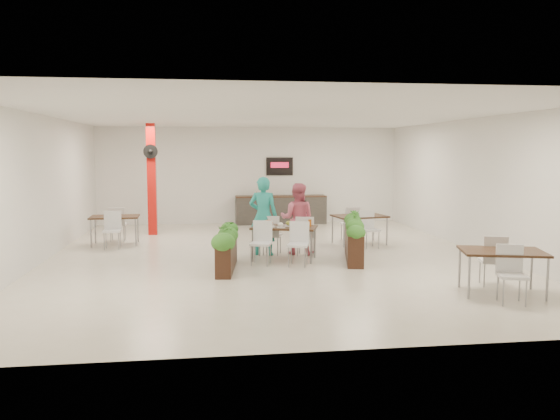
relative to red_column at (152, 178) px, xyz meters
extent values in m
plane|color=beige|center=(3.00, -3.79, -1.64)|extent=(12.00, 12.00, 0.00)
cube|color=white|center=(3.00, 2.21, -0.04)|extent=(10.00, 0.10, 3.20)
cube|color=white|center=(3.00, -9.79, -0.04)|extent=(10.00, 0.10, 3.20)
cube|color=white|center=(-2.00, -3.79, -0.04)|extent=(0.10, 12.00, 3.20)
cube|color=white|center=(8.00, -3.79, -0.04)|extent=(0.10, 12.00, 3.20)
cube|color=white|center=(3.00, -3.79, 1.56)|extent=(10.00, 12.00, 0.04)
cube|color=red|center=(0.00, 0.01, -0.04)|extent=(0.25, 0.25, 3.20)
cylinder|color=black|center=(0.00, -0.17, 0.76)|extent=(0.40, 0.06, 0.40)
sphere|color=black|center=(0.00, -0.21, 0.76)|extent=(0.12, 0.12, 0.12)
cube|color=#2F2C29|center=(4.00, 1.86, -1.19)|extent=(3.00, 0.60, 0.90)
cube|color=black|center=(4.00, 1.86, -0.72)|extent=(3.00, 0.62, 0.04)
cube|color=black|center=(4.00, 2.17, 0.26)|extent=(0.90, 0.04, 0.60)
cube|color=red|center=(4.00, 2.14, 0.31)|extent=(0.60, 0.02, 0.18)
imported|color=brown|center=(3.20, 1.86, -0.61)|extent=(0.09, 0.09, 0.19)
imported|color=gold|center=(3.45, 1.86, -0.62)|extent=(0.13, 0.13, 0.17)
cube|color=black|center=(3.26, -4.19, -0.91)|extent=(1.58, 1.19, 0.04)
cylinder|color=gray|center=(2.55, -4.31, -1.29)|extent=(0.04, 0.04, 0.71)
cylinder|color=gray|center=(3.76, -4.71, -1.29)|extent=(0.04, 0.04, 0.71)
cylinder|color=gray|center=(2.76, -3.67, -1.29)|extent=(0.04, 0.04, 0.71)
cylinder|color=gray|center=(3.97, -4.06, -1.29)|extent=(0.04, 0.04, 0.71)
cube|color=white|center=(3.06, -3.49, -1.19)|extent=(0.53, 0.53, 0.05)
cube|color=white|center=(3.01, -3.68, -0.94)|extent=(0.41, 0.17, 0.45)
cylinder|color=gray|center=(3.28, -3.39, -1.43)|extent=(0.02, 0.02, 0.43)
cylinder|color=gray|center=(2.96, -3.28, -1.43)|extent=(0.02, 0.02, 0.43)
cylinder|color=gray|center=(3.17, -3.71, -1.43)|extent=(0.02, 0.02, 0.43)
cylinder|color=gray|center=(2.85, -3.60, -1.43)|extent=(0.02, 0.02, 0.43)
cube|color=white|center=(3.83, -3.74, -1.19)|extent=(0.53, 0.53, 0.05)
cube|color=white|center=(3.77, -3.92, -0.94)|extent=(0.41, 0.17, 0.45)
cylinder|color=gray|center=(4.04, -3.63, -1.43)|extent=(0.02, 0.02, 0.43)
cylinder|color=gray|center=(3.72, -3.53, -1.43)|extent=(0.02, 0.02, 0.43)
cylinder|color=gray|center=(3.93, -3.96, -1.43)|extent=(0.02, 0.02, 0.43)
cylinder|color=gray|center=(3.61, -3.85, -1.43)|extent=(0.02, 0.02, 0.43)
cube|color=white|center=(2.69, -4.64, -1.19)|extent=(0.53, 0.53, 0.05)
cube|color=white|center=(2.75, -4.45, -0.94)|extent=(0.41, 0.17, 0.45)
cylinder|color=gray|center=(2.48, -4.74, -1.43)|extent=(0.02, 0.02, 0.43)
cylinder|color=gray|center=(2.80, -4.85, -1.43)|extent=(0.02, 0.02, 0.43)
cylinder|color=gray|center=(2.58, -4.42, -1.43)|extent=(0.02, 0.02, 0.43)
cylinder|color=gray|center=(2.91, -4.53, -1.43)|extent=(0.02, 0.02, 0.43)
cube|color=white|center=(3.45, -4.88, -1.19)|extent=(0.53, 0.53, 0.05)
cube|color=white|center=(3.51, -4.70, -0.94)|extent=(0.41, 0.17, 0.45)
cylinder|color=gray|center=(3.24, -4.99, -1.43)|extent=(0.02, 0.02, 0.43)
cylinder|color=gray|center=(3.56, -5.10, -1.43)|extent=(0.02, 0.02, 0.43)
cylinder|color=gray|center=(3.34, -4.67, -1.43)|extent=(0.02, 0.02, 0.43)
cylinder|color=gray|center=(3.67, -4.77, -1.43)|extent=(0.02, 0.02, 0.43)
cube|color=white|center=(2.90, -4.18, -0.89)|extent=(0.38, 0.38, 0.01)
ellipsoid|color=brown|center=(2.90, -4.18, -0.81)|extent=(0.22, 0.22, 0.13)
cube|color=white|center=(3.39, -4.11, -0.89)|extent=(0.33, 0.33, 0.01)
ellipsoid|color=orange|center=(3.39, -4.11, -0.82)|extent=(0.18, 0.18, 0.11)
cube|color=white|center=(3.60, -4.43, -0.89)|extent=(0.33, 0.33, 0.01)
ellipsoid|color=#511610|center=(3.60, -4.43, -0.83)|extent=(0.16, 0.16, 0.10)
cube|color=white|center=(3.16, -4.34, -0.89)|extent=(0.23, 0.23, 0.01)
ellipsoid|color=white|center=(3.16, -4.34, -0.84)|extent=(0.12, 0.12, 0.07)
cylinder|color=orange|center=(3.83, -4.22, -0.82)|extent=(0.07, 0.07, 0.15)
imported|color=brown|center=(2.77, -3.92, -0.84)|extent=(0.12, 0.12, 0.10)
imported|color=teal|center=(2.86, -3.54, -0.73)|extent=(0.77, 0.62, 1.83)
imported|color=#E46580|center=(3.66, -3.54, -0.81)|extent=(0.97, 0.85, 1.67)
cube|color=black|center=(1.95, -5.02, -1.34)|extent=(0.52, 1.83, 0.60)
ellipsoid|color=#185518|center=(1.86, -5.77, -0.92)|extent=(0.40, 0.40, 0.32)
ellipsoid|color=#185518|center=(1.91, -5.40, -0.92)|extent=(0.40, 0.40, 0.32)
ellipsoid|color=#185518|center=(1.95, -5.02, -0.92)|extent=(0.40, 0.40, 0.32)
ellipsoid|color=#185518|center=(2.00, -4.65, -0.92)|extent=(0.40, 0.40, 0.32)
ellipsoid|color=#185518|center=(2.04, -4.27, -0.92)|extent=(0.40, 0.40, 0.32)
imported|color=#185518|center=(1.95, -5.02, -0.84)|extent=(0.35, 0.31, 0.39)
cube|color=black|center=(4.80, -4.38, -1.31)|extent=(0.77, 2.03, 0.67)
ellipsoid|color=#185518|center=(4.61, -5.21, -0.85)|extent=(0.40, 0.40, 0.32)
ellipsoid|color=#185518|center=(4.70, -4.79, -0.85)|extent=(0.40, 0.40, 0.32)
ellipsoid|color=#185518|center=(4.80, -4.38, -0.85)|extent=(0.40, 0.40, 0.32)
ellipsoid|color=#185518|center=(4.89, -3.96, -0.85)|extent=(0.40, 0.40, 0.32)
ellipsoid|color=#185518|center=(4.99, -3.54, -0.85)|extent=(0.40, 0.40, 0.32)
imported|color=#185518|center=(4.80, -4.38, -0.76)|extent=(0.24, 0.24, 0.44)
cube|color=black|center=(-0.80, -1.67, -0.91)|extent=(1.24, 0.86, 0.04)
cylinder|color=gray|center=(-1.32, -2.03, -1.29)|extent=(0.04, 0.04, 0.71)
cylinder|color=gray|center=(-0.24, -1.99, -1.29)|extent=(0.04, 0.04, 0.71)
cylinder|color=gray|center=(-1.35, -1.35, -1.29)|extent=(0.04, 0.04, 0.71)
cylinder|color=gray|center=(-0.27, -1.30, -1.29)|extent=(0.04, 0.04, 0.71)
cube|color=white|center=(-0.82, -1.07, -1.19)|extent=(0.44, 0.44, 0.05)
cube|color=white|center=(-0.81, -1.26, -0.94)|extent=(0.42, 0.06, 0.45)
cylinder|color=gray|center=(-0.66, -0.89, -1.43)|extent=(0.02, 0.02, 0.43)
cylinder|color=gray|center=(-1.00, -0.90, -1.43)|extent=(0.02, 0.02, 0.43)
cylinder|color=gray|center=(-0.64, -1.23, -1.43)|extent=(0.02, 0.02, 0.43)
cylinder|color=gray|center=(-0.98, -1.24, -1.43)|extent=(0.02, 0.02, 0.43)
cube|color=white|center=(-0.77, -2.26, -1.19)|extent=(0.44, 0.44, 0.05)
cube|color=white|center=(-0.78, -2.08, -0.94)|extent=(0.42, 0.06, 0.45)
cylinder|color=gray|center=(-0.93, -2.44, -1.43)|extent=(0.02, 0.02, 0.43)
cylinder|color=gray|center=(-0.59, -2.43, -1.43)|extent=(0.02, 0.02, 0.43)
cylinder|color=gray|center=(-0.95, -2.10, -1.43)|extent=(0.02, 0.02, 0.43)
cylinder|color=gray|center=(-0.61, -2.09, -1.43)|extent=(0.02, 0.02, 0.43)
imported|color=white|center=(-0.80, -1.67, -0.87)|extent=(0.22, 0.22, 0.05)
cube|color=black|center=(5.50, -2.36, -0.91)|extent=(1.45, 1.08, 0.04)
cylinder|color=gray|center=(4.97, -2.83, -1.29)|extent=(0.04, 0.04, 0.71)
cylinder|color=gray|center=(6.15, -2.63, -1.29)|extent=(0.04, 0.04, 0.71)
cylinder|color=gray|center=(4.84, -2.08, -1.29)|extent=(0.04, 0.04, 0.71)
cylinder|color=gray|center=(6.03, -1.88, -1.29)|extent=(0.04, 0.04, 0.71)
cube|color=white|center=(5.40, -1.76, -1.19)|extent=(0.48, 0.48, 0.05)
cube|color=white|center=(5.43, -1.95, -0.94)|extent=(0.42, 0.11, 0.45)
cylinder|color=gray|center=(5.54, -1.57, -1.43)|extent=(0.02, 0.02, 0.43)
cylinder|color=gray|center=(5.20, -1.63, -1.43)|extent=(0.02, 0.02, 0.43)
cylinder|color=gray|center=(5.59, -1.90, -1.43)|extent=(0.02, 0.02, 0.43)
cylinder|color=gray|center=(5.26, -1.96, -1.43)|extent=(0.02, 0.02, 0.43)
cube|color=white|center=(5.60, -2.95, -1.19)|extent=(0.48, 0.48, 0.05)
cube|color=white|center=(5.57, -2.76, -0.94)|extent=(0.42, 0.11, 0.45)
cylinder|color=gray|center=(5.46, -3.14, -1.43)|extent=(0.02, 0.02, 0.43)
cylinder|color=gray|center=(5.79, -3.09, -1.43)|extent=(0.02, 0.02, 0.43)
cylinder|color=gray|center=(5.40, -2.81, -1.43)|extent=(0.02, 0.02, 0.43)
cylinder|color=gray|center=(5.74, -2.75, -1.43)|extent=(0.02, 0.02, 0.43)
imported|color=white|center=(5.50, -2.36, -0.87)|extent=(0.22, 0.22, 0.05)
cube|color=black|center=(6.49, -7.57, -0.91)|extent=(1.52, 1.20, 0.04)
cylinder|color=gray|center=(5.80, -7.79, -1.29)|extent=(0.04, 0.04, 0.71)
cylinder|color=gray|center=(6.98, -8.10, -1.29)|extent=(0.04, 0.04, 0.71)
cylinder|color=gray|center=(6.00, -7.04, -1.29)|extent=(0.04, 0.04, 0.71)
cylinder|color=gray|center=(7.18, -7.35, -1.29)|extent=(0.04, 0.04, 0.71)
cube|color=white|center=(6.64, -6.99, -1.19)|extent=(0.51, 0.51, 0.05)
cube|color=white|center=(6.59, -7.17, -0.94)|extent=(0.42, 0.15, 0.45)
cylinder|color=gray|center=(6.85, -6.87, -1.43)|extent=(0.02, 0.02, 0.43)
cylinder|color=gray|center=(6.52, -6.78, -1.43)|extent=(0.02, 0.02, 0.43)
cylinder|color=gray|center=(6.76, -7.20, -1.43)|extent=(0.02, 0.02, 0.43)
cylinder|color=gray|center=(6.43, -7.11, -1.43)|extent=(0.02, 0.02, 0.43)
cube|color=white|center=(6.34, -8.15, -1.19)|extent=(0.51, 0.51, 0.05)
cube|color=white|center=(6.38, -7.97, -0.94)|extent=(0.42, 0.15, 0.45)
cylinder|color=gray|center=(6.13, -8.27, -1.43)|extent=(0.02, 0.02, 0.43)
cylinder|color=gray|center=(6.46, -8.36, -1.43)|extent=(0.02, 0.02, 0.43)
cylinder|color=gray|center=(6.21, -7.94, -1.43)|extent=(0.02, 0.02, 0.43)
cylinder|color=gray|center=(6.54, -8.03, -1.43)|extent=(0.02, 0.02, 0.43)
camera|label=1|loc=(1.58, -16.03, 0.77)|focal=35.00mm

